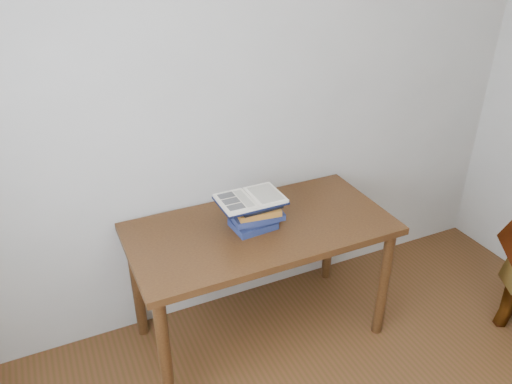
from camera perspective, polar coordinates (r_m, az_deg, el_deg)
name	(u,v)px	position (r m, az deg, el deg)	size (l,w,h in m)	color
desk	(261,241)	(2.64, 0.54, -5.67)	(1.37, 0.68, 0.73)	#492C12
book_stack	(256,214)	(2.53, -0.03, -2.57)	(0.27, 0.20, 0.15)	#171C47
open_book	(250,199)	(2.49, -0.64, -0.81)	(0.33, 0.23, 0.03)	black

